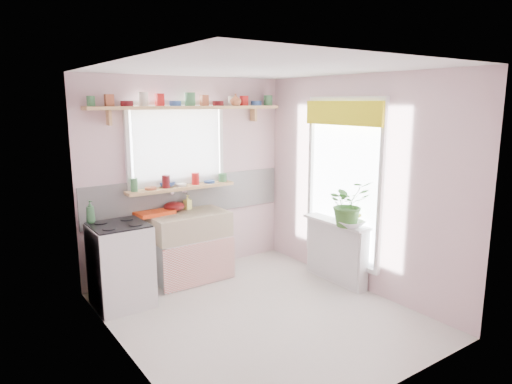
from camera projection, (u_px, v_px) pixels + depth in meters
room at (263, 170)px, 5.58m from camera, size 3.20×3.20×3.20m
sink_unit at (190, 246)px, 5.65m from camera, size 0.95×0.65×1.11m
cooker at (121, 265)px, 4.92m from camera, size 0.58×0.58×0.93m
radiator_ledge at (337, 250)px, 5.60m from camera, size 0.22×0.95×0.78m
windowsill at (181, 188)px, 5.67m from camera, size 1.40×0.22×0.04m
pine_shelf at (190, 108)px, 5.55m from camera, size 2.52×0.24×0.04m
shelf_crockery at (189, 101)px, 5.53m from camera, size 2.47×0.11×0.12m
sill_crockery at (180, 182)px, 5.64m from camera, size 1.35×0.11×0.12m
dish_tray at (153, 212)px, 5.52m from camera, size 0.49×0.39×0.05m
colander at (174, 206)px, 5.67m from camera, size 0.28×0.28×0.12m
jade_plant at (348, 203)px, 5.22m from camera, size 0.56×0.52×0.54m
fruit_bowl at (350, 224)px, 5.23m from camera, size 0.34×0.34×0.08m
herb_pot at (339, 212)px, 5.54m from camera, size 0.12×0.09×0.19m
soap_bottle_sink at (187, 202)px, 5.77m from camera, size 0.10×0.10×0.18m
sill_cup at (194, 180)px, 5.82m from camera, size 0.13×0.13×0.09m
sill_bowl at (167, 184)px, 5.61m from camera, size 0.21×0.21×0.06m
shelf_vase at (236, 100)px, 5.83m from camera, size 0.19×0.19×0.15m
cooker_bottle at (90, 212)px, 4.86m from camera, size 0.12×0.12×0.25m
fruit at (350, 218)px, 5.23m from camera, size 0.20×0.14×0.10m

